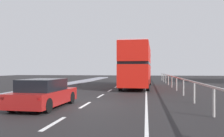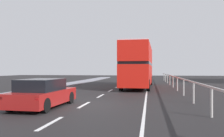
# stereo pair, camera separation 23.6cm
# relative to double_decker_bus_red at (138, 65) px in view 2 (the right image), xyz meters

# --- Properties ---
(ground_plane) EXTENTS (75.37, 120.00, 0.10)m
(ground_plane) POSITION_rel_double_decker_bus_red_xyz_m (-2.24, -12.51, -2.36)
(ground_plane) COLOR black
(lane_paint_markings) EXTENTS (3.28, 46.00, 0.01)m
(lane_paint_markings) POSITION_rel_double_decker_bus_red_xyz_m (-0.38, -3.71, -2.31)
(lane_paint_markings) COLOR silver
(lane_paint_markings) RESTS_ON ground
(bridge_side_railing) EXTENTS (0.10, 42.00, 1.19)m
(bridge_side_railing) POSITION_rel_double_decker_bus_red_xyz_m (3.49, -3.51, -1.34)
(bridge_side_railing) COLOR #B9B3AF
(bridge_side_railing) RESTS_ON ground
(double_decker_bus_red) EXTENTS (2.92, 11.41, 4.31)m
(double_decker_bus_red) POSITION_rel_double_decker_bus_red_xyz_m (0.00, 0.00, 0.00)
(double_decker_bus_red) COLOR red
(double_decker_bus_red) RESTS_ON ground
(hatchback_car_near) EXTENTS (2.00, 4.36, 1.38)m
(hatchback_car_near) POSITION_rel_double_decker_bus_red_xyz_m (-4.02, -13.64, -1.64)
(hatchback_car_near) COLOR maroon
(hatchback_car_near) RESTS_ON ground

